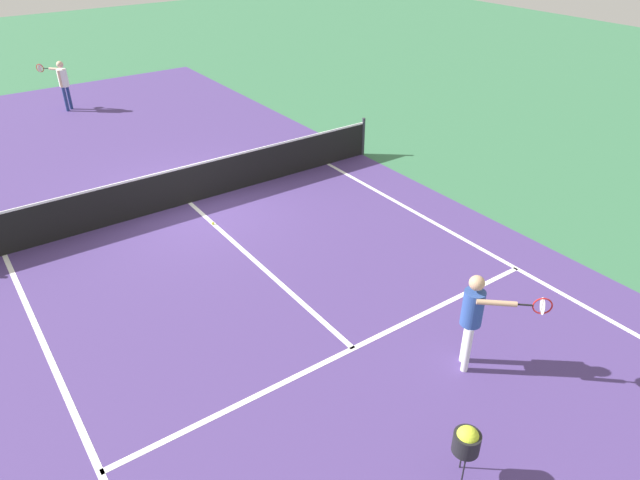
{
  "coord_description": "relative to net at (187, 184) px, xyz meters",
  "views": [
    {
      "loc": [
        -4.6,
        -11.98,
        6.35
      ],
      "look_at": [
        0.59,
        -4.62,
        1.0
      ],
      "focal_mm": 32.48,
      "sensor_mm": 36.0,
      "label": 1
    }
  ],
  "objects": [
    {
      "name": "player_near",
      "position": [
        1.2,
        -7.73,
        0.56
      ],
      "size": [
        0.85,
        1.01,
        1.69
      ],
      "color": "white",
      "rests_on": "ground_plane"
    },
    {
      "name": "line_sideline_right",
      "position": [
        4.11,
        -5.95,
        -0.49
      ],
      "size": [
        0.1,
        11.89,
        0.01
      ],
      "primitive_type": "cube",
      "color": "white",
      "rests_on": "ground_plane"
    },
    {
      "name": "line_center_service",
      "position": [
        0.0,
        -3.2,
        -0.49
      ],
      "size": [
        0.1,
        6.4,
        0.01
      ],
      "primitive_type": "cube",
      "color": "white",
      "rests_on": "ground_plane"
    },
    {
      "name": "court_surface_inbounds",
      "position": [
        0.0,
        0.0,
        -0.49
      ],
      "size": [
        10.62,
        24.4,
        0.0
      ],
      "primitive_type": "cube",
      "color": "#4C387A",
      "rests_on": "ground_plane"
    },
    {
      "name": "ball_hopper",
      "position": [
        -0.39,
        -9.1,
        0.18
      ],
      "size": [
        0.34,
        0.34,
        0.87
      ],
      "color": "black",
      "rests_on": "ground_plane"
    },
    {
      "name": "tennis_ball_near_net",
      "position": [
        -0.02,
        -1.3,
        -0.46
      ],
      "size": [
        0.07,
        0.07,
        0.07
      ],
      "primitive_type": "sphere",
      "color": "#CCE033",
      "rests_on": "ground_plane"
    },
    {
      "name": "net",
      "position": [
        0.0,
        0.0,
        0.0
      ],
      "size": [
        10.77,
        0.09,
        1.07
      ],
      "color": "#33383D",
      "rests_on": "ground_plane"
    },
    {
      "name": "line_service_near",
      "position": [
        0.0,
        -6.4,
        -0.49
      ],
      "size": [
        8.22,
        0.1,
        0.01
      ],
      "primitive_type": "cube",
      "color": "white",
      "rests_on": "ground_plane"
    },
    {
      "name": "player_far",
      "position": [
        -0.45,
        8.99,
        0.54
      ],
      "size": [
        0.76,
        1.05,
        1.67
      ],
      "color": "navy",
      "rests_on": "ground_plane"
    },
    {
      "name": "line_sideline_left",
      "position": [
        -4.11,
        -5.95,
        -0.49
      ],
      "size": [
        0.1,
        11.89,
        0.01
      ],
      "primitive_type": "cube",
      "color": "white",
      "rests_on": "ground_plane"
    },
    {
      "name": "ground_plane",
      "position": [
        0.0,
        0.0,
        -0.49
      ],
      "size": [
        60.0,
        60.0,
        0.0
      ],
      "primitive_type": "plane",
      "color": "#38724C"
    }
  ]
}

